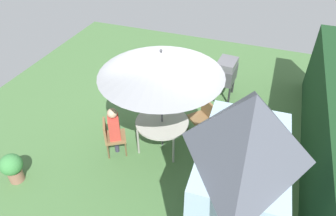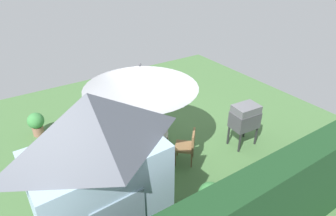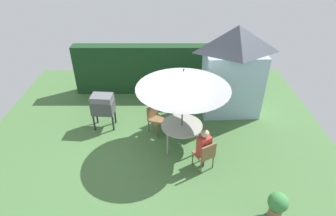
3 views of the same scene
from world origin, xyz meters
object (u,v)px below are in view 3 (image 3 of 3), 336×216
Objects in this scene: potted_plant_by_shed at (174,95)px; potted_plant_by_grill at (277,204)px; chair_near_shed at (205,154)px; garden_shed at (233,71)px; patio_table at (182,127)px; person_in_red at (204,145)px; bbq_grill at (103,105)px; chair_far_side at (155,117)px; patio_umbrella at (183,79)px.

potted_plant_by_shed reaches higher than potted_plant_by_grill.
chair_near_shed is 1.28× the size of potted_plant_by_grill.
chair_near_shed is at bearing -112.01° from garden_shed.
patio_table is 1.09m from person_in_red.
person_in_red reaches higher than patio_table.
garden_shed reaches higher than chair_near_shed.
patio_table is 2.70m from bbq_grill.
garden_shed is 3.36m from chair_near_shed.
garden_shed is 4.05× the size of potted_plant_by_shed.
garden_shed is 3.23m from person_in_red.
garden_shed reaches higher than chair_far_side.
garden_shed is 2.35m from potted_plant_by_shed.
bbq_grill is at bearing 142.37° from potted_plant_by_grill.
garden_shed is 4.67m from potted_plant_by_grill.
chair_near_shed is 2.26m from chair_far_side.
patio_umbrella reaches higher than bbq_grill.
chair_far_side reaches higher than patio_table.
potted_plant_by_shed is (-0.81, 3.31, -0.10)m from chair_near_shed.
chair_near_shed is 3.41m from potted_plant_by_shed.
person_in_red is at bearing -59.27° from patio_umbrella.
patio_table is 3.30m from potted_plant_by_grill.
potted_plant_by_grill is at bearing -47.32° from person_in_red.
bbq_grill is 2.70m from potted_plant_by_shed.
bbq_grill reaches higher than patio_table.
bbq_grill is 1.33× the size of chair_far_side.
patio_umbrella is at bearing 15.71° from patio_table.
patio_umbrella reaches higher than potted_plant_by_grill.
potted_plant_by_shed is at bearing 95.12° from patio_table.
patio_umbrella is at bearing -42.54° from chair_far_side.
bbq_grill reaches higher than potted_plant_by_grill.
chair_near_shed is at bearing -51.11° from chair_far_side.
potted_plant_by_grill is at bearing -46.85° from chair_near_shed.
chair_near_shed is at bearing -59.27° from person_in_red.
bbq_grill is 3.70m from chair_near_shed.
chair_near_shed is at bearing 133.15° from potted_plant_by_grill.
chair_near_shed is (0.60, -1.01, -0.17)m from patio_table.
bbq_grill is 1.55× the size of potted_plant_by_shed.
bbq_grill is at bearing 159.07° from patio_table.
person_in_red is at bearing -113.26° from garden_shed.
bbq_grill is (-2.51, 0.96, -1.40)m from patio_umbrella.
patio_umbrella is 2.06m from chair_far_side.
chair_near_shed reaches higher than potted_plant_by_shed.
patio_umbrella is 2.90× the size of chair_far_side.
bbq_grill is 3.61m from person_in_red.
potted_plant_by_grill is (4.57, -3.52, -0.44)m from bbq_grill.
garden_shed is 2.62× the size of bbq_grill.
potted_plant_by_grill is (0.27, -4.50, -1.20)m from garden_shed.
garden_shed is 2.79m from patio_table.
chair_far_side is (-2.61, -1.19, -1.08)m from garden_shed.
potted_plant_by_shed is (-0.21, 2.31, -0.27)m from patio_table.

